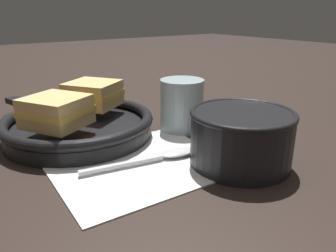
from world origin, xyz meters
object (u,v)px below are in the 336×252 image
spoon (163,155)px  sandwich_near_left (93,94)px  drinking_glass (182,105)px  sandwich_near_right (56,111)px  soup_bowl (241,134)px  skillet (78,126)px

spoon → sandwich_near_left: 0.21m
drinking_glass → sandwich_near_right: bearing=170.2°
soup_bowl → sandwich_near_left: size_ratio=1.23×
soup_bowl → sandwich_near_left: 0.29m
soup_bowl → drinking_glass: bearing=82.5°
sandwich_near_left → drinking_glass: 0.17m
sandwich_near_right → spoon: bearing=-49.1°
spoon → sandwich_near_right: size_ratio=1.52×
soup_bowl → spoon: size_ratio=0.82×
sandwich_near_left → drinking_glass: (0.13, -0.11, -0.02)m
soup_bowl → sandwich_near_right: (-0.20, 0.20, 0.02)m
soup_bowl → skillet: bearing=122.2°
spoon → drinking_glass: 0.15m
sandwich_near_right → drinking_glass: (0.22, -0.04, -0.02)m
sandwich_near_left → spoon: bearing=-84.2°
drinking_glass → sandwich_near_left: bearing=139.6°
spoon → drinking_glass: drinking_glass is taller
sandwich_near_left → sandwich_near_right: (-0.09, -0.07, 0.00)m
sandwich_near_left → soup_bowl: bearing=-69.0°
skillet → drinking_glass: 0.19m
spoon → drinking_glass: (0.11, 0.09, 0.04)m
spoon → soup_bowl: bearing=-31.1°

